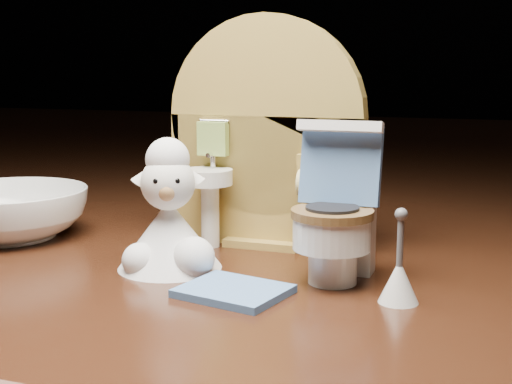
{
  "coord_description": "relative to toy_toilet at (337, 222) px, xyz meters",
  "views": [
    {
      "loc": [
        0.15,
        -0.37,
        0.12
      ],
      "look_at": [
        0.01,
        0.01,
        0.05
      ],
      "focal_mm": 50.0,
      "sensor_mm": 36.0,
      "label": 1
    }
  ],
  "objects": [
    {
      "name": "backdrop_panel",
      "position": [
        -0.06,
        0.06,
        0.03
      ],
      "size": [
        0.13,
        0.05,
        0.15
      ],
      "color": "#AA893B",
      "rests_on": "ground"
    },
    {
      "name": "toy_toilet",
      "position": [
        0.0,
        0.0,
        0.0
      ],
      "size": [
        0.05,
        0.06,
        0.09
      ],
      "rotation": [
        0.0,
        0.0,
        -0.0
      ],
      "color": "white",
      "rests_on": "ground"
    },
    {
      "name": "bath_mat",
      "position": [
        -0.04,
        -0.05,
        -0.03
      ],
      "size": [
        0.06,
        0.05,
        0.0
      ],
      "primitive_type": "cube",
      "rotation": [
        0.0,
        0.0,
        -0.21
      ],
      "color": "#517CB8",
      "rests_on": "ground"
    },
    {
      "name": "toilet_brush",
      "position": [
        0.04,
        -0.03,
        -0.02
      ],
      "size": [
        0.02,
        0.02,
        0.05
      ],
      "color": "white",
      "rests_on": "ground"
    },
    {
      "name": "plush_lamb",
      "position": [
        -0.1,
        -0.01,
        -0.01
      ],
      "size": [
        0.06,
        0.06,
        0.08
      ],
      "rotation": [
        0.0,
        0.0,
        0.41
      ],
      "color": "white",
      "rests_on": "ground"
    },
    {
      "name": "ceramic_bowl",
      "position": [
        -0.24,
        0.02,
        -0.02
      ],
      "size": [
        0.14,
        0.14,
        0.03
      ],
      "primitive_type": "imported",
      "rotation": [
        0.0,
        0.0,
        0.41
      ],
      "color": "white",
      "rests_on": "ground"
    }
  ]
}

